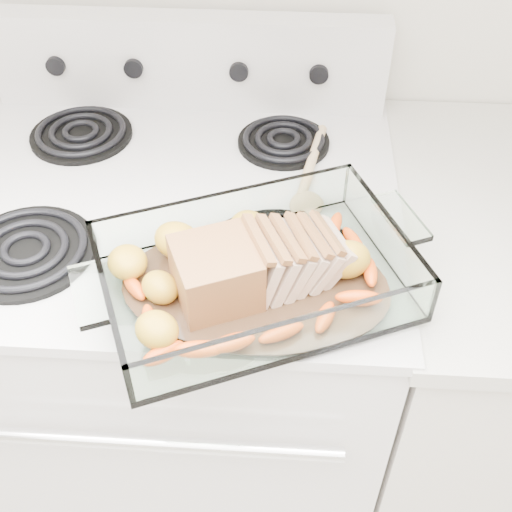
# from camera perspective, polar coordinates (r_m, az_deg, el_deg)

# --- Properties ---
(electric_range) EXTENTS (0.78, 0.70, 1.12)m
(electric_range) POSITION_cam_1_polar(r_m,az_deg,el_deg) (1.42, -6.08, -8.86)
(electric_range) COLOR silver
(electric_range) RESTS_ON ground
(counter_right) EXTENTS (0.58, 0.68, 0.93)m
(counter_right) POSITION_cam_1_polar(r_m,az_deg,el_deg) (1.49, 20.48, -10.08)
(counter_right) COLOR beige
(counter_right) RESTS_ON ground
(baking_dish) EXTENTS (0.41, 0.27, 0.08)m
(baking_dish) POSITION_cam_1_polar(r_m,az_deg,el_deg) (0.90, -0.08, -2.14)
(baking_dish) COLOR white
(baking_dish) RESTS_ON electric_range
(pork_roast) EXTENTS (0.24, 0.11, 0.09)m
(pork_roast) POSITION_cam_1_polar(r_m,az_deg,el_deg) (0.88, -1.04, -0.82)
(pork_roast) COLOR olive
(pork_roast) RESTS_ON baking_dish
(roast_vegetables) EXTENTS (0.39, 0.21, 0.05)m
(roast_vegetables) POSITION_cam_1_polar(r_m,az_deg,el_deg) (0.92, -0.19, 0.04)
(roast_vegetables) COLOR #F64700
(roast_vegetables) RESTS_ON baking_dish
(wooden_spoon) EXTENTS (0.07, 0.26, 0.02)m
(wooden_spoon) POSITION_cam_1_polar(r_m,az_deg,el_deg) (1.10, 4.70, 6.37)
(wooden_spoon) COLOR #DABC8B
(wooden_spoon) RESTS_ON electric_range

